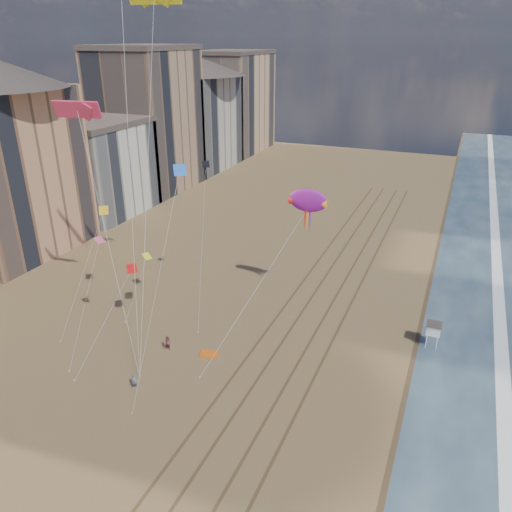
% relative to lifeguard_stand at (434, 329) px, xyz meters
% --- Properties ---
extents(wet_sand, '(260.00, 260.00, 0.00)m').
position_rel_lifeguard_stand_xyz_m(wet_sand, '(2.79, 9.08, -2.19)').
color(wet_sand, '#42301E').
rests_on(wet_sand, ground).
extents(foam, '(260.00, 260.00, 0.00)m').
position_rel_lifeguard_stand_xyz_m(foam, '(6.99, 9.08, -2.19)').
color(foam, white).
rests_on(foam, ground).
extents(tracks, '(7.68, 120.00, 0.01)m').
position_rel_lifeguard_stand_xyz_m(tracks, '(-13.66, -0.92, -2.19)').
color(tracks, brown).
rests_on(tracks, ground).
extents(buildings, '(34.72, 131.35, 29.00)m').
position_rel_lifeguard_stand_xyz_m(buildings, '(-61.94, 34.67, 11.36)').
color(buildings, '#C6B284').
rests_on(buildings, ground).
extents(lifeguard_stand, '(1.58, 1.58, 2.85)m').
position_rel_lifeguard_stand_xyz_m(lifeguard_stand, '(0.00, 0.00, 0.00)').
color(lifeguard_stand, white).
rests_on(lifeguard_stand, ground).
extents(grounded_kite, '(2.09, 1.57, 0.21)m').
position_rel_lifeguard_stand_xyz_m(grounded_kite, '(-21.25, -10.58, -2.09)').
color(grounded_kite, orange).
rests_on(grounded_kite, ground).
extents(show_kite, '(4.71, 9.53, 22.41)m').
position_rel_lifeguard_stand_xyz_m(show_kite, '(-15.45, 3.60, 11.17)').
color(show_kite, '#911694').
rests_on(show_kite, ground).
extents(kite_flyer_a, '(0.66, 0.62, 1.52)m').
position_rel_lifeguard_stand_xyz_m(kite_flyer_a, '(-25.18, -18.07, -1.43)').
color(kite_flyer_a, slate).
rests_on(kite_flyer_a, ground).
extents(kite_flyer_b, '(0.93, 0.77, 1.72)m').
position_rel_lifeguard_stand_xyz_m(kite_flyer_b, '(-25.70, -11.47, -1.33)').
color(kite_flyer_b, '#96504C').
rests_on(kite_flyer_b, ground).
extents(parafoils, '(13.47, 7.77, 17.60)m').
position_rel_lifeguard_stand_xyz_m(parafoils, '(-29.64, -9.16, 30.82)').
color(parafoils, black).
rests_on(parafoils, ground).
extents(small_kites, '(15.57, 14.24, 15.28)m').
position_rel_lifeguard_stand_xyz_m(small_kites, '(-30.08, -7.97, 10.35)').
color(small_kites, '#ED5C89').
rests_on(small_kites, ground).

